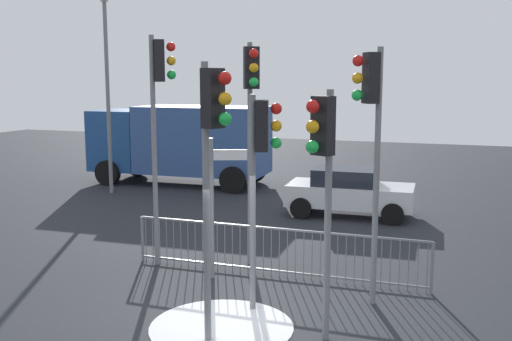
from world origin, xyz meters
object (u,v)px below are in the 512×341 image
Objects in this scene: traffic_light_mid_left at (212,141)px; traffic_light_foreground_left at (261,154)px; traffic_light_rear_right at (159,100)px; direction_sign_post at (215,201)px; street_lamp at (107,73)px; traffic_light_rear_left at (323,160)px; car_white_near at (349,191)px; delivery_truck at (181,141)px; traffic_light_foreground_right at (251,105)px; traffic_light_mid_right at (371,119)px.

traffic_light_mid_left is 1.13× the size of traffic_light_foreground_left.
traffic_light_foreground_left is (2.97, -1.79, -0.86)m from traffic_light_rear_right.
street_lamp reaches higher than direction_sign_post.
traffic_light_rear_left reaches higher than car_white_near.
direction_sign_post is (-2.81, 2.30, -1.29)m from traffic_light_rear_left.
delivery_truck is at bearing 153.93° from car_white_near.
street_lamp is at bearing -70.37° from traffic_light_foreground_right.
traffic_light_mid_left is at bearing -88.28° from direction_sign_post.
delivery_truck is at bearing 10.09° from traffic_light_mid_right.
street_lamp reaches higher than traffic_light_rear_left.
car_white_near is 8.05m from delivery_truck.
delivery_truck is (-5.71, 9.91, 0.06)m from direction_sign_post.
traffic_light_mid_left is 1.64m from traffic_light_foreground_left.
traffic_light_mid_right reaches higher than traffic_light_mid_left.
delivery_truck is (-8.52, 12.20, -1.23)m from traffic_light_rear_left.
delivery_truck is at bearing -131.49° from traffic_light_mid_left.
street_lamp reaches higher than traffic_light_rear_right.
traffic_light_foreground_left is at bearing -44.65° from street_lamp.
traffic_light_mid_left reaches higher than traffic_light_rear_left.
traffic_light_foreground_left reaches higher than delivery_truck.
traffic_light_foreground_right is at bearing -148.65° from traffic_light_mid_left.
traffic_light_rear_right is at bearing -137.01° from traffic_light_foreground_left.
delivery_truck is at bearing -29.65° from traffic_light_rear_left.
car_white_near is (1.17, 5.62, -2.86)m from traffic_light_foreground_right.
traffic_light_rear_left is at bearing 136.03° from traffic_light_mid_right.
traffic_light_rear_right is 3.57m from traffic_light_foreground_left.
car_white_near is at bearing 55.31° from direction_sign_post.
car_white_near is (0.39, 9.56, -2.50)m from traffic_light_mid_left.
traffic_light_rear_left is at bearing -43.66° from street_lamp.
traffic_light_mid_left is 3.51m from direction_sign_post.
car_white_near is (0.14, 7.99, -2.11)m from traffic_light_foreground_left.
car_white_near is at bearing -133.02° from traffic_light_foreground_right.
traffic_light_rear_left is 1.35× the size of direction_sign_post.
street_lamp is at bearing -18.22° from traffic_light_rear_left.
direction_sign_post is (-1.47, 1.31, -1.20)m from traffic_light_foreground_left.
traffic_light_mid_left is 0.62× the size of street_lamp.
traffic_light_foreground_left is at bearing -10.82° from traffic_light_rear_left.
traffic_light_foreground_left reaches higher than car_white_near.
street_lamp is at bearing -120.14° from traffic_light_mid_left.
direction_sign_post is at bearing 36.56° from traffic_light_foreground_right.
delivery_truck is (-6.93, 12.79, -1.53)m from traffic_light_mid_left.
traffic_light_rear_right is 1.33× the size of car_white_near.
traffic_light_mid_right is 13.15m from street_lamp.
traffic_light_foreground_right is at bearing -29.25° from traffic_light_rear_left.
street_lamp reaches higher than car_white_near.
car_white_near is (-1.64, 7.09, -2.71)m from traffic_light_mid_right.
traffic_light_foreground_right reaches higher than traffic_light_mid_left.
traffic_light_foreground_right is 0.70× the size of delivery_truck.
traffic_light_rear_left is 4.16m from traffic_light_foreground_right.
traffic_light_mid_right reaches higher than delivery_truck.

